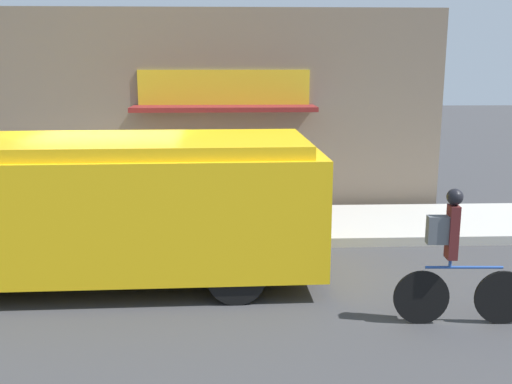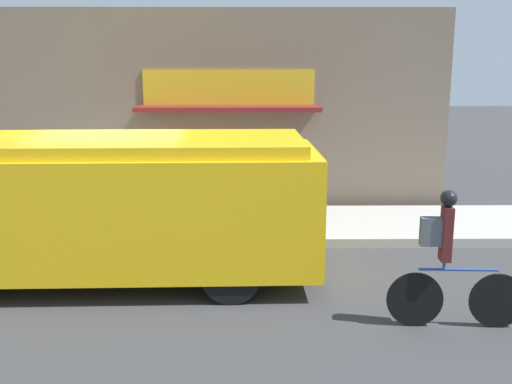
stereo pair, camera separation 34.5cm
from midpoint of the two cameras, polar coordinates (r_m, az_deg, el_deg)
The scene contains 5 objects.
ground_plane at distance 11.16m, azimuth -12.33°, elevation -5.33°, with size 70.00×70.00×0.00m, color #38383A.
sidewalk at distance 12.34m, azimuth -11.16°, elevation -3.14°, with size 28.00×2.57×0.18m.
storefront at distance 13.55m, azimuth -9.93°, elevation 7.55°, with size 13.69×1.05×4.46m.
school_bus at distance 9.40m, azimuth -12.38°, elevation -1.27°, with size 6.92×2.90×2.21m.
cyclist at distance 8.01m, azimuth 19.12°, elevation -6.54°, with size 1.76×0.21×1.79m.
Camera 2 is at (2.44, -10.41, 3.34)m, focal length 42.00 mm.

